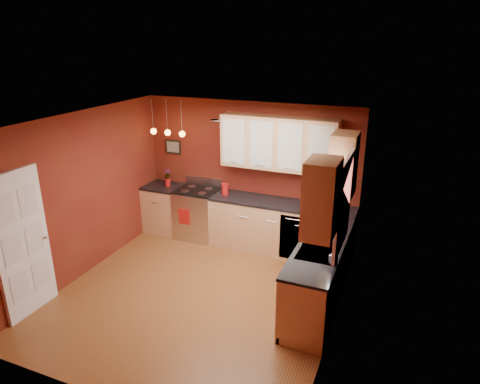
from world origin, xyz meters
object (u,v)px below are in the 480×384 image
at_px(soap_pump, 333,257).
at_px(coffee_maker, 326,201).
at_px(gas_range, 198,213).
at_px(red_canister, 225,189).
at_px(sink, 318,252).

bearing_deg(soap_pump, coffee_maker, 104.04).
bearing_deg(gas_range, soap_pump, -32.03).
xyz_separation_m(red_canister, coffee_maker, (1.82, 0.09, 0.01)).
distance_m(red_canister, coffee_maker, 1.82).
bearing_deg(soap_pump, red_canister, 141.97).
height_order(gas_range, red_canister, red_canister).
bearing_deg(sink, gas_range, 150.22).
bearing_deg(sink, coffee_maker, 97.99).
xyz_separation_m(sink, soap_pump, (0.25, -0.29, 0.12)).
bearing_deg(gas_range, coffee_maker, 2.01).
height_order(sink, red_canister, sink).
distance_m(gas_range, coffee_maker, 2.47).
bearing_deg(sink, red_canister, 143.77).
height_order(gas_range, soap_pump, soap_pump).
relative_size(gas_range, coffee_maker, 4.60).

